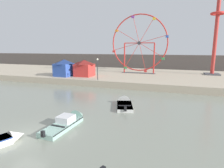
{
  "coord_description": "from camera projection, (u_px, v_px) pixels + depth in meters",
  "views": [
    {
      "loc": [
        9.98,
        -9.61,
        6.24
      ],
      "look_at": [
        3.25,
        9.79,
        2.36
      ],
      "focal_mm": 30.13,
      "sensor_mm": 36.0,
      "label": 1
    }
  ],
  "objects": [
    {
      "name": "motorboat_seafoam",
      "position": [
        70.0,
        121.0,
        15.81
      ],
      "size": [
        1.62,
        5.42,
        1.39
      ],
      "rotation": [
        0.0,
        0.0,
        1.53
      ],
      "color": "#93BCAD",
      "rests_on": "ground_plane"
    },
    {
      "name": "quay_promenade",
      "position": [
        127.0,
        76.0,
        39.89
      ],
      "size": [
        110.0,
        21.49,
        1.09
      ],
      "primitive_type": "cube",
      "color": "#B7A88E",
      "rests_on": "ground_plane"
    },
    {
      "name": "drop_tower_red_tower",
      "position": [
        216.0,
        33.0,
        36.26
      ],
      "size": [
        2.8,
        2.8,
        16.25
      ],
      "color": "#BC332D",
      "rests_on": "quay_promenade"
    },
    {
      "name": "motorboat_pale_grey",
      "position": [
        124.0,
        104.0,
        20.98
      ],
      "size": [
        2.74,
        4.43,
        1.5
      ],
      "rotation": [
        0.0,
        0.0,
        1.88
      ],
      "color": "silver",
      "rests_on": "ground_plane"
    },
    {
      "name": "distant_town_skyline",
      "position": [
        144.0,
        62.0,
        59.17
      ],
      "size": [
        140.0,
        3.0,
        4.4
      ],
      "primitive_type": "cube",
      "color": "#564C47",
      "rests_on": "ground_plane"
    },
    {
      "name": "carnival_booth_blue_tent",
      "position": [
        65.0,
        67.0,
        35.69
      ],
      "size": [
        3.58,
        3.95,
        3.16
      ],
      "rotation": [
        0.0,
        0.0,
        -0.07
      ],
      "color": "#3356B7",
      "rests_on": "quay_promenade"
    },
    {
      "name": "ferris_wheel_red_frame",
      "position": [
        139.0,
        44.0,
        38.97
      ],
      "size": [
        11.65,
        1.2,
        12.13
      ],
      "color": "red",
      "rests_on": "quay_promenade"
    },
    {
      "name": "promenade_lamp_near",
      "position": [
        98.0,
        66.0,
        30.84
      ],
      "size": [
        0.32,
        0.32,
        3.59
      ],
      "color": "#2D2D33",
      "rests_on": "quay_promenade"
    },
    {
      "name": "ground_plane",
      "position": [
        23.0,
        138.0,
        13.29
      ],
      "size": [
        240.0,
        240.0,
        0.0
      ],
      "primitive_type": "plane",
      "color": "gray"
    },
    {
      "name": "carnival_booth_red_striped",
      "position": [
        84.0,
        68.0,
        35.45
      ],
      "size": [
        3.46,
        3.52,
        3.06
      ],
      "rotation": [
        0.0,
        0.0,
        0.01
      ],
      "color": "red",
      "rests_on": "quay_promenade"
    }
  ]
}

